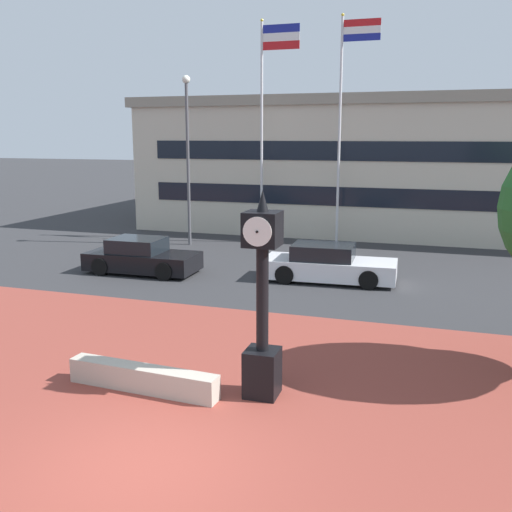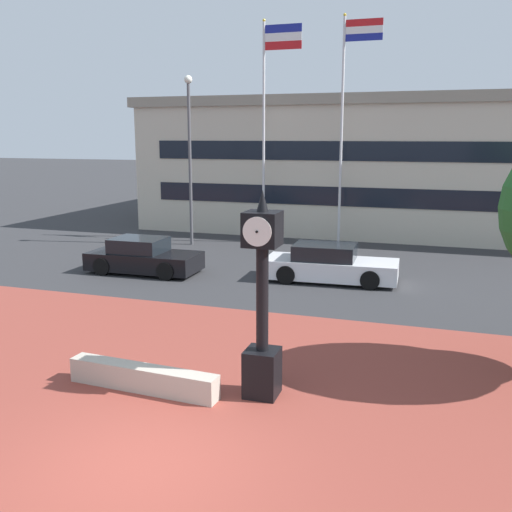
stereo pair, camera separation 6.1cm
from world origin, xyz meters
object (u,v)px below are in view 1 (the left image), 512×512
car_street_near (328,265)px  flagpole_primary (266,111)px  street_lamp_post (188,145)px  civic_building (421,162)px  street_clock (262,308)px  car_street_mid (141,257)px  flagpole_secondary (344,114)px

car_street_near → flagpole_primary: bearing=-150.9°
car_street_near → street_lamp_post: size_ratio=0.61×
civic_building → street_clock: bearing=-93.6°
car_street_mid → flagpole_primary: bearing=162.9°
flagpole_secondary → street_clock: bearing=-85.0°
flagpole_primary → street_lamp_post: (-2.96, -2.29, -1.52)m
street_lamp_post → car_street_near: bearing=-33.1°
street_clock → civic_building: (1.60, 25.16, 1.68)m
car_street_mid → civic_building: 19.11m
car_street_mid → civic_building: bearing=150.6°
flagpole_primary → flagpole_secondary: size_ratio=1.00×
car_street_near → civic_building: 16.16m
flagpole_secondary → car_street_mid: bearing=-126.4°
street_clock → car_street_mid: street_clock is taller
street_clock → flagpole_primary: size_ratio=0.39×
car_street_mid → street_lamp_post: 6.99m
street_clock → street_lamp_post: 16.57m
car_street_near → civic_building: bearing=169.1°
flagpole_secondary → street_lamp_post: bearing=-160.8°
street_clock → car_street_near: (-0.60, 9.41, -1.19)m
street_clock → car_street_near: 9.50m
flagpole_secondary → civic_building: (3.04, 8.64, -2.46)m
civic_building → car_street_near: bearing=-97.9°
street_clock → car_street_mid: size_ratio=0.97×
car_street_near → street_lamp_post: street_lamp_post is taller
car_street_mid → flagpole_secondary: bearing=142.5°
street_lamp_post → street_clock: bearing=-60.6°
flagpole_primary → civic_building: 11.21m
civic_building → street_lamp_post: size_ratio=3.84×
civic_building → flagpole_primary: bearing=-127.6°
street_clock → car_street_near: street_clock is taller
flagpole_secondary → flagpole_primary: bearing=180.0°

